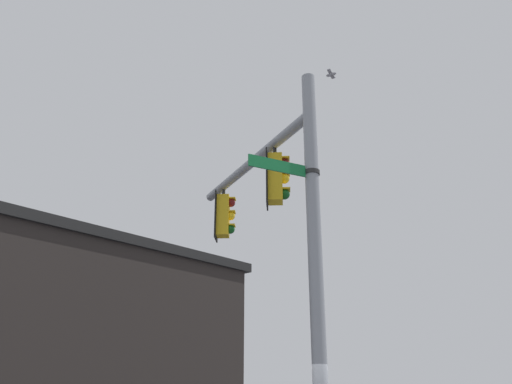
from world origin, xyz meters
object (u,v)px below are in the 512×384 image
Objects in this scene: bird_flying at (331,74)px; traffic_light_nearest_pole at (276,178)px; traffic_light_mid_inner at (224,216)px; street_name_sign at (294,169)px.

traffic_light_nearest_pole is at bearing -91.13° from bird_flying.
traffic_light_mid_inner is 4.14m from street_name_sign.
traffic_light_nearest_pole is 4.28× the size of bird_flying.
bird_flying is at bearing 88.87° from traffic_light_nearest_pole.
bird_flying is (-1.38, 0.93, 2.89)m from street_name_sign.
street_name_sign is 3.33m from bird_flying.
traffic_light_nearest_pole is 1.02× the size of street_name_sign.
traffic_light_mid_inner is (-2.36, -1.34, 0.00)m from traffic_light_nearest_pole.
bird_flying is (2.38, 2.60, 2.48)m from traffic_light_mid_inner.
traffic_light_mid_inner is at bearing -150.40° from traffic_light_nearest_pole.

